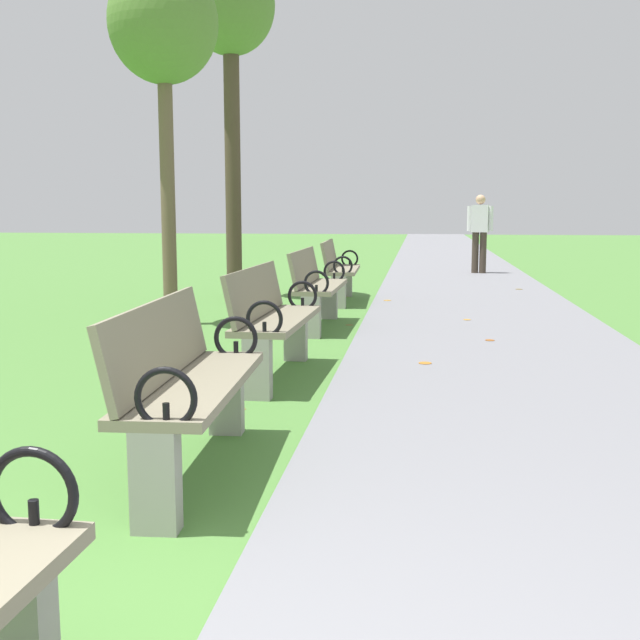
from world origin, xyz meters
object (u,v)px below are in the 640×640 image
(tree_2, at_px, (230,18))
(park_bench_2, at_px, (186,382))
(park_bench_3, at_px, (272,319))
(pedestrian_walking, at_px, (480,229))
(tree_1, at_px, (163,29))
(park_bench_5, at_px, (339,269))
(park_bench_4, at_px, (316,286))

(tree_2, bearing_deg, park_bench_2, -78.21)
(park_bench_3, height_order, pedestrian_walking, pedestrian_walking)
(pedestrian_walking, bearing_deg, park_bench_2, -100.55)
(park_bench_2, relative_size, tree_1, 0.39)
(park_bench_5, relative_size, tree_1, 0.39)
(park_bench_3, relative_size, tree_1, 0.39)
(park_bench_4, xyz_separation_m, tree_1, (-1.74, 0.03, 2.88))
(park_bench_5, xyz_separation_m, tree_2, (-1.68, 0.50, 3.67))
(park_bench_2, relative_size, pedestrian_walking, 1.00)
(park_bench_5, bearing_deg, park_bench_4, -90.00)
(park_bench_2, relative_size, tree_2, 0.32)
(park_bench_3, bearing_deg, pedestrian_walking, 77.15)
(park_bench_4, bearing_deg, park_bench_2, -90.00)
(park_bench_5, relative_size, tree_2, 0.32)
(park_bench_3, relative_size, tree_2, 0.32)
(park_bench_5, bearing_deg, park_bench_3, -90.00)
(park_bench_3, height_order, tree_1, tree_1)
(park_bench_2, distance_m, park_bench_3, 2.35)
(park_bench_3, xyz_separation_m, tree_1, (-1.74, 2.74, 2.88))
(pedestrian_walking, bearing_deg, park_bench_3, -102.85)
(park_bench_4, distance_m, tree_2, 5.02)
(pedestrian_walking, bearing_deg, tree_2, -130.33)
(pedestrian_walking, bearing_deg, park_bench_4, -107.09)
(park_bench_2, xyz_separation_m, pedestrian_walking, (2.39, 12.85, 0.44))
(park_bench_5, height_order, pedestrian_walking, pedestrian_walking)
(park_bench_2, bearing_deg, park_bench_3, 90.00)
(park_bench_5, xyz_separation_m, tree_1, (-1.74, -2.46, 2.88))
(park_bench_5, distance_m, pedestrian_walking, 5.83)
(park_bench_3, xyz_separation_m, park_bench_4, (-0.00, 2.71, 0.00))
(park_bench_5, bearing_deg, pedestrian_walking, 65.68)
(park_bench_3, distance_m, tree_2, 6.98)
(park_bench_4, height_order, pedestrian_walking, pedestrian_walking)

